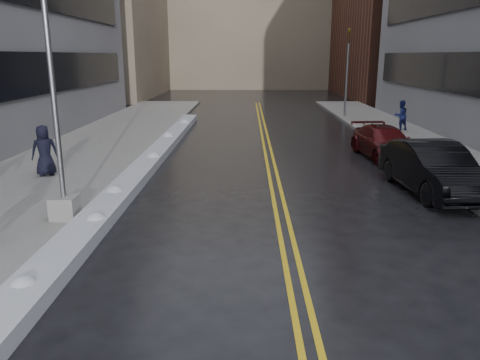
{
  "coord_description": "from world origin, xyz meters",
  "views": [
    {
      "loc": [
        1.52,
        -9.68,
        4.33
      ],
      "look_at": [
        1.34,
        1.69,
        1.3
      ],
      "focal_mm": 35.0,
      "sensor_mm": 36.0,
      "label": 1
    }
  ],
  "objects_px": {
    "fire_hydrant": "(423,147)",
    "traffic_signal": "(347,69)",
    "pedestrian_c": "(44,151)",
    "lamppost": "(57,129)",
    "car_black": "(433,168)",
    "pedestrian_east": "(401,115)",
    "car_maroon": "(384,142)"
  },
  "relations": [
    {
      "from": "fire_hydrant",
      "to": "traffic_signal",
      "type": "bearing_deg",
      "value": 92.05
    },
    {
      "from": "traffic_signal",
      "to": "pedestrian_c",
      "type": "xyz_separation_m",
      "value": [
        -14.2,
        -17.44,
        -2.34
      ]
    },
    {
      "from": "traffic_signal",
      "to": "pedestrian_c",
      "type": "distance_m",
      "value": 22.62
    },
    {
      "from": "lamppost",
      "to": "pedestrian_c",
      "type": "distance_m",
      "value": 5.36
    },
    {
      "from": "fire_hydrant",
      "to": "pedestrian_c",
      "type": "relative_size",
      "value": 0.4
    },
    {
      "from": "fire_hydrant",
      "to": "car_black",
      "type": "relative_size",
      "value": 0.15
    },
    {
      "from": "fire_hydrant",
      "to": "pedestrian_east",
      "type": "relative_size",
      "value": 0.43
    },
    {
      "from": "fire_hydrant",
      "to": "pedestrian_east",
      "type": "height_order",
      "value": "pedestrian_east"
    },
    {
      "from": "fire_hydrant",
      "to": "pedestrian_c",
      "type": "height_order",
      "value": "pedestrian_c"
    },
    {
      "from": "lamppost",
      "to": "pedestrian_east",
      "type": "bearing_deg",
      "value": 48.39
    },
    {
      "from": "fire_hydrant",
      "to": "pedestrian_east",
      "type": "bearing_deg",
      "value": 79.57
    },
    {
      "from": "lamppost",
      "to": "pedestrian_east",
      "type": "relative_size",
      "value": 4.46
    },
    {
      "from": "pedestrian_east",
      "to": "pedestrian_c",
      "type": "bearing_deg",
      "value": 11.93
    },
    {
      "from": "pedestrian_c",
      "to": "fire_hydrant",
      "type": "bearing_deg",
      "value": 164.86
    },
    {
      "from": "pedestrian_east",
      "to": "car_black",
      "type": "height_order",
      "value": "pedestrian_east"
    },
    {
      "from": "fire_hydrant",
      "to": "pedestrian_c",
      "type": "xyz_separation_m",
      "value": [
        -14.7,
        -3.44,
        0.51
      ]
    },
    {
      "from": "traffic_signal",
      "to": "pedestrian_east",
      "type": "bearing_deg",
      "value": -74.33
    },
    {
      "from": "pedestrian_east",
      "to": "car_maroon",
      "type": "distance_m",
      "value": 7.44
    },
    {
      "from": "pedestrian_c",
      "to": "car_black",
      "type": "height_order",
      "value": "pedestrian_c"
    },
    {
      "from": "pedestrian_east",
      "to": "car_maroon",
      "type": "bearing_deg",
      "value": 45.35
    },
    {
      "from": "fire_hydrant",
      "to": "car_black",
      "type": "xyz_separation_m",
      "value": [
        -1.5,
        -4.98,
        0.28
      ]
    },
    {
      "from": "pedestrian_c",
      "to": "lamppost",
      "type": "bearing_deg",
      "value": 89.51
    },
    {
      "from": "traffic_signal",
      "to": "car_black",
      "type": "distance_m",
      "value": 19.18
    },
    {
      "from": "fire_hydrant",
      "to": "traffic_signal",
      "type": "xyz_separation_m",
      "value": [
        -0.5,
        14.0,
        2.85
      ]
    },
    {
      "from": "pedestrian_east",
      "to": "car_black",
      "type": "relative_size",
      "value": 0.34
    },
    {
      "from": "pedestrian_c",
      "to": "car_maroon",
      "type": "xyz_separation_m",
      "value": [
        13.2,
        3.96,
        -0.39
      ]
    },
    {
      "from": "pedestrian_c",
      "to": "car_black",
      "type": "distance_m",
      "value": 13.3
    },
    {
      "from": "traffic_signal",
      "to": "pedestrian_c",
      "type": "relative_size",
      "value": 3.29
    },
    {
      "from": "lamppost",
      "to": "car_black",
      "type": "relative_size",
      "value": 1.52
    },
    {
      "from": "lamppost",
      "to": "fire_hydrant",
      "type": "bearing_deg",
      "value": 33.04
    },
    {
      "from": "lamppost",
      "to": "car_maroon",
      "type": "distance_m",
      "value": 13.88
    },
    {
      "from": "lamppost",
      "to": "pedestrian_east",
      "type": "xyz_separation_m",
      "value": [
        13.66,
        15.38,
        -1.53
      ]
    }
  ]
}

